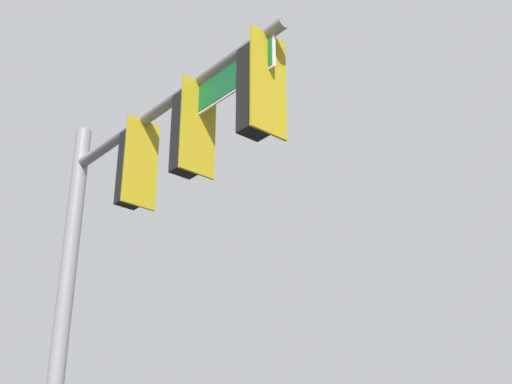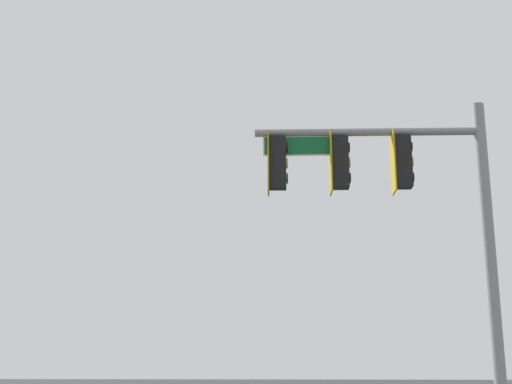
% 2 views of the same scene
% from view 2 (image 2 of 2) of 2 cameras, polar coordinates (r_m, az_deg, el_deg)
% --- Properties ---
extents(signal_pole_near, '(4.83, 0.92, 7.34)m').
position_cam_2_polar(signal_pole_near, '(14.93, 11.55, -0.89)').
color(signal_pole_near, gray).
rests_on(signal_pole_near, ground_plane).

